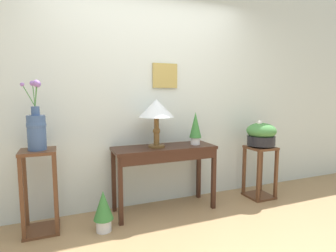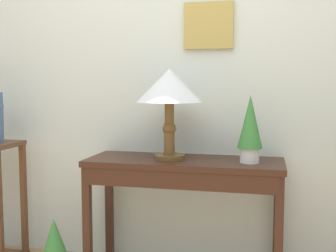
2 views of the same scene
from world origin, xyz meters
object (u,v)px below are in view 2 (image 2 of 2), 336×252
console_table (183,178)px  potted_plant_on_console (250,126)px  table_lamp (169,90)px  potted_plant_floor (54,249)px

console_table → potted_plant_on_console: potted_plant_on_console is taller
table_lamp → potted_plant_on_console: table_lamp is taller
potted_plant_on_console → potted_plant_floor: potted_plant_on_console is taller
console_table → table_lamp: 0.53m
console_table → potted_plant_floor: size_ratio=2.82×
table_lamp → potted_plant_on_console: bearing=-3.4°
table_lamp → potted_plant_on_console: (0.48, -0.03, -0.21)m
table_lamp → potted_plant_floor: (-0.64, -0.24, -0.94)m
table_lamp → potted_plant_on_console: size_ratio=1.39×
potted_plant_on_console → console_table: bearing=179.4°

